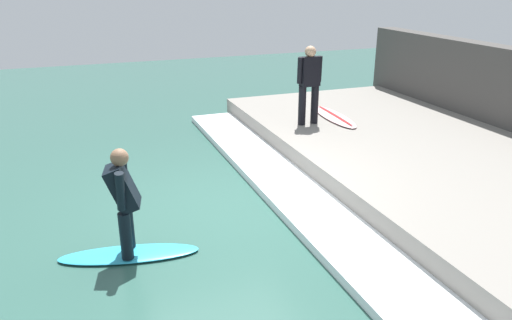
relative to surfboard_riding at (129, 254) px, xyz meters
name	(u,v)px	position (x,y,z in m)	size (l,w,h in m)	color
ground_plane	(227,207)	(1.58, 0.92, -0.03)	(28.00, 28.00, 0.00)	#2D564C
concrete_ledge	(432,163)	(5.36, 0.92, 0.18)	(4.40, 10.05, 0.41)	gray
wave_foam_crest	(293,193)	(2.67, 0.92, 0.03)	(0.97, 9.55, 0.13)	white
surfboard_riding	(129,254)	(0.00, 0.00, 0.00)	(1.79, 0.79, 0.06)	#2DADD1
surfer_riding	(123,197)	(0.00, 0.00, 0.79)	(0.46, 0.59, 1.37)	black
surfer_waiting_near	(309,81)	(4.08, 3.28, 1.28)	(0.54, 0.28, 1.59)	black
surfboard_waiting_near	(334,117)	(4.81, 3.47, 0.42)	(0.60, 1.85, 0.07)	beige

